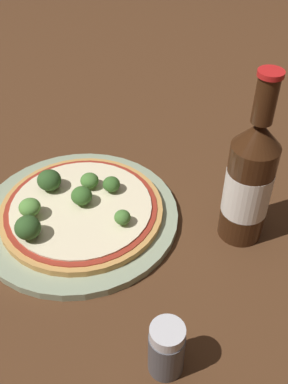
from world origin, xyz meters
The scene contains 12 objects.
ground_plane centered at (0.00, 0.00, 0.00)m, with size 3.00×3.00×0.00m, color #4C2D19.
plate centered at (0.01, 0.01, 0.01)m, with size 0.29×0.29×0.01m.
pizza centered at (0.02, 0.01, 0.02)m, with size 0.23×0.23×0.01m.
broccoli_floret_0 centered at (-0.01, 0.04, 0.04)m, with size 0.03×0.03×0.02m.
broccoli_floret_1 centered at (0.01, 0.02, 0.04)m, with size 0.03×0.03×0.03m.
broccoli_floret_2 centered at (0.01, 0.07, 0.04)m, with size 0.03×0.03×0.02m.
broccoli_floret_3 centered at (0.08, 0.05, 0.04)m, with size 0.02×0.02×0.02m.
broccoli_floret_4 centered at (0.04, -0.07, 0.04)m, with size 0.03×0.03×0.03m.
broccoli_floret_5 centered at (0.00, -0.05, 0.04)m, with size 0.03×0.03×0.03m.
broccoli_floret_6 centered at (-0.04, -0.01, 0.04)m, with size 0.04×0.04×0.03m.
beer_bottle centered at (0.16, 0.19, 0.09)m, with size 0.06×0.06×0.25m.
pepper_shaker centered at (0.27, -0.01, 0.04)m, with size 0.04×0.04×0.07m.
Camera 1 is at (0.46, -0.15, 0.46)m, focal length 42.00 mm.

